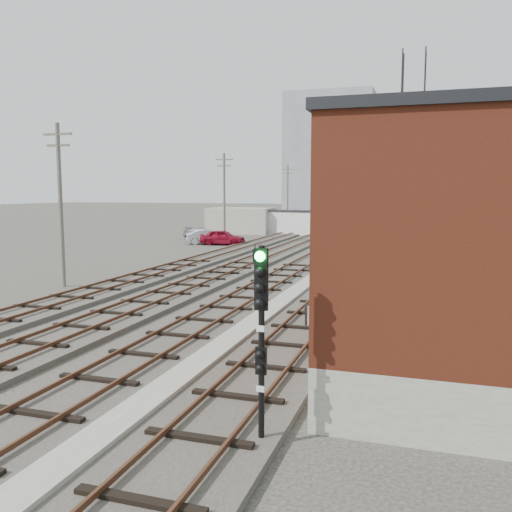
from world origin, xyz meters
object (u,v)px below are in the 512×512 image
at_px(signal_mast, 261,329).
at_px(car_silver, 208,237).
at_px(switch_stand, 255,256).
at_px(car_red, 223,237).
at_px(car_grey, 202,234).
at_px(site_trailer, 297,223).

xyz_separation_m(signal_mast, car_silver, (-18.07, 40.23, -1.78)).
xyz_separation_m(switch_stand, car_red, (-7.68, 13.35, 0.08)).
relative_size(car_silver, car_grey, 0.99).
xyz_separation_m(switch_stand, car_silver, (-9.43, 13.85, 0.06)).
bearing_deg(car_grey, signal_mast, -140.18).
bearing_deg(car_red, site_trailer, -22.91).
bearing_deg(car_grey, car_silver, -134.41).
bearing_deg(car_silver, signal_mast, 178.50).
height_order(signal_mast, car_grey, signal_mast).
height_order(site_trailer, car_silver, site_trailer).
xyz_separation_m(car_silver, car_grey, (-2.55, 4.31, -0.08)).
relative_size(switch_stand, car_red, 0.32).
xyz_separation_m(site_trailer, car_red, (-4.05, -14.61, -0.74)).
xyz_separation_m(switch_stand, site_trailer, (-3.63, 27.96, 0.83)).
distance_m(switch_stand, car_silver, 16.76).
height_order(switch_stand, site_trailer, site_trailer).
distance_m(signal_mast, switch_stand, 27.82).
distance_m(signal_mast, car_grey, 49.13).
relative_size(site_trailer, car_grey, 1.68).
bearing_deg(car_red, switch_stand, -157.50).
bearing_deg(signal_mast, site_trailer, 102.72).
bearing_deg(site_trailer, car_silver, -100.78).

